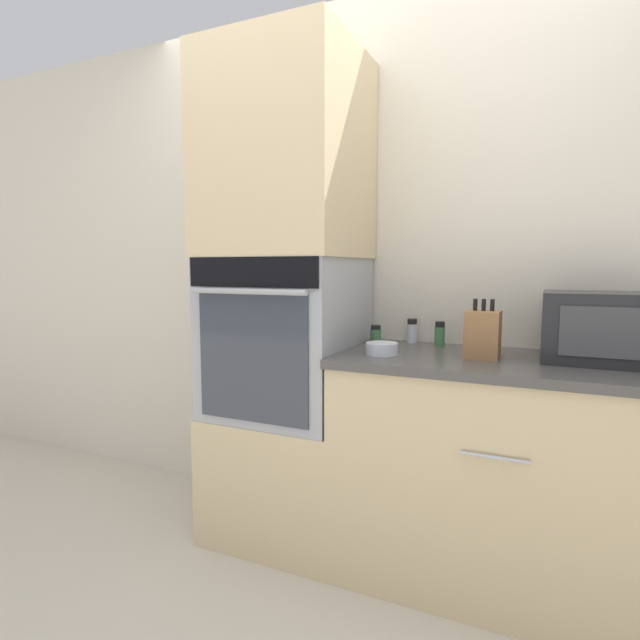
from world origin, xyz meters
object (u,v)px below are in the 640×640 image
at_px(knife_block, 483,334).
at_px(condiment_jar_near, 412,331).
at_px(wall_oven, 287,336).
at_px(microwave, 607,328).
at_px(condiment_jar_mid, 376,335).
at_px(condiment_jar_far, 440,334).
at_px(bowl, 382,349).

xyz_separation_m(knife_block, condiment_jar_near, (-0.34, 0.26, -0.04)).
height_order(wall_oven, condiment_jar_near, wall_oven).
distance_m(wall_oven, microwave, 1.28).
bearing_deg(wall_oven, knife_block, -0.72).
height_order(microwave, condiment_jar_mid, microwave).
bearing_deg(condiment_jar_mid, knife_block, -18.19).
bearing_deg(knife_block, wall_oven, 179.28).
height_order(condiment_jar_near, condiment_jar_far, condiment_jar_near).
distance_m(wall_oven, condiment_jar_near, 0.57).
bearing_deg(bowl, knife_block, 13.52).
bearing_deg(condiment_jar_far, condiment_jar_mid, -169.04).
bearing_deg(microwave, bowl, -166.84).
height_order(bowl, condiment_jar_mid, condiment_jar_mid).
xyz_separation_m(microwave, bowl, (-0.79, -0.19, -0.10)).
distance_m(knife_block, condiment_jar_mid, 0.51).
bearing_deg(condiment_jar_far, microwave, -10.47).
height_order(knife_block, bowl, knife_block).
bearing_deg(condiment_jar_mid, microwave, -3.93).
distance_m(condiment_jar_mid, condiment_jar_far, 0.28).
distance_m(bowl, condiment_jar_mid, 0.27).
relative_size(microwave, condiment_jar_mid, 5.00).
bearing_deg(condiment_jar_far, knife_block, -46.00).
xyz_separation_m(wall_oven, knife_block, (0.86, -0.01, 0.06)).
bearing_deg(wall_oven, bowl, -11.72).
distance_m(microwave, condiment_jar_far, 0.64).
bearing_deg(bowl, wall_oven, 168.28).
bearing_deg(condiment_jar_far, wall_oven, -162.89).
bearing_deg(condiment_jar_far, condiment_jar_near, 159.35).
relative_size(condiment_jar_mid, condiment_jar_far, 0.79).
distance_m(wall_oven, condiment_jar_far, 0.68).
bearing_deg(wall_oven, condiment_jar_mid, 21.39).
height_order(knife_block, condiment_jar_mid, knife_block).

